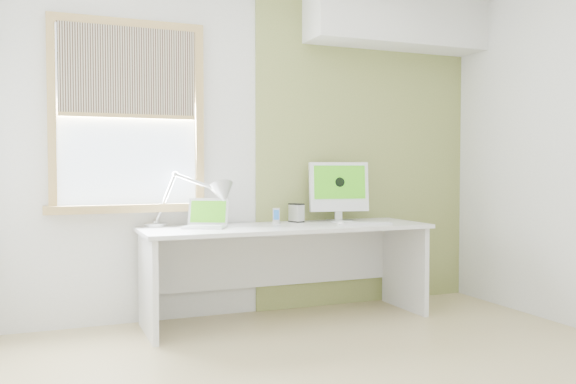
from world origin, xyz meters
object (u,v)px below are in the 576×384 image
desk (284,250)px  imac (339,188)px  external_drive (296,213)px  desk_lamp (210,197)px  laptop (206,220)px

desk → imac: bearing=13.1°
external_drive → imac: (0.36, -0.05, 0.20)m
desk → external_drive: 0.36m
desk_lamp → external_drive: 0.75m
desk_lamp → external_drive: (0.73, 0.07, -0.14)m
laptop → imac: (1.14, 0.10, 0.22)m
laptop → external_drive: 0.80m
desk_lamp → imac: (1.09, 0.02, 0.05)m
laptop → imac: 1.17m
external_drive → imac: size_ratio=0.30×
desk → desk_lamp: (-0.56, 0.10, 0.41)m
desk_lamp → external_drive: bearing=5.4°
desk → imac: 0.72m
desk → imac: imac is taller
desk → desk_lamp: bearing=169.6°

